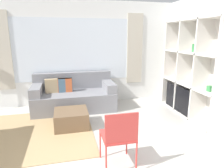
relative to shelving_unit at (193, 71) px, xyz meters
name	(u,v)px	position (x,y,z in m)	size (l,w,h in m)	color
wall_back	(73,53)	(-2.59, 1.48, 0.32)	(6.75, 0.11, 2.70)	white
wall_right	(210,58)	(0.22, -0.22, 0.32)	(0.07, 4.53, 2.70)	white
area_rug	(30,133)	(-3.54, -0.18, -1.03)	(2.35, 2.12, 0.01)	tan
shelving_unit	(193,71)	(0.00, 0.00, 0.00)	(0.43, 1.90, 2.17)	silver
couch_main	(74,96)	(-2.64, 0.99, -0.70)	(1.98, 0.92, 0.89)	gray
ottoman	(71,119)	(-2.75, -0.05, -0.86)	(0.66, 0.63, 0.35)	brown
folding_chair	(119,134)	(-2.16, -1.54, -0.52)	(0.44, 0.46, 0.86)	#CC3D38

